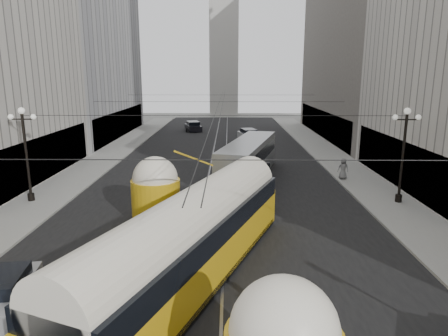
{
  "coord_description": "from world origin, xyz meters",
  "views": [
    {
      "loc": [
        0.99,
        -8.14,
        8.57
      ],
      "look_at": [
        0.73,
        14.97,
        3.19
      ],
      "focal_mm": 32.0,
      "sensor_mm": 36.0,
      "label": 1
    }
  ],
  "objects_px": {
    "streetcar": "(193,238)",
    "city_bus": "(248,158)",
    "sedan_silver": "(3,292)",
    "pedestrian_sidewalk_right": "(343,169)",
    "pedestrian_crossing_b": "(269,297)"
  },
  "relations": [
    {
      "from": "city_bus",
      "to": "sedan_silver",
      "type": "xyz_separation_m",
      "value": [
        -10.19,
        -19.73,
        -1.15
      ]
    },
    {
      "from": "city_bus",
      "to": "pedestrian_sidewalk_right",
      "type": "distance_m",
      "value": 7.9
    },
    {
      "from": "streetcar",
      "to": "sedan_silver",
      "type": "distance_m",
      "value": 7.42
    },
    {
      "from": "pedestrian_sidewalk_right",
      "to": "sedan_silver",
      "type": "bearing_deg",
      "value": 48.88
    },
    {
      "from": "pedestrian_sidewalk_right",
      "to": "city_bus",
      "type": "bearing_deg",
      "value": -4.4
    },
    {
      "from": "streetcar",
      "to": "pedestrian_sidewalk_right",
      "type": "xyz_separation_m",
      "value": [
        11.0,
        16.7,
        -0.92
      ]
    },
    {
      "from": "streetcar",
      "to": "city_bus",
      "type": "xyz_separation_m",
      "value": [
        3.19,
        17.67,
        -0.22
      ]
    },
    {
      "from": "city_bus",
      "to": "sedan_silver",
      "type": "distance_m",
      "value": 22.23
    },
    {
      "from": "sedan_silver",
      "to": "pedestrian_sidewalk_right",
      "type": "distance_m",
      "value": 26.0
    },
    {
      "from": "streetcar",
      "to": "city_bus",
      "type": "distance_m",
      "value": 17.96
    },
    {
      "from": "city_bus",
      "to": "pedestrian_sidewalk_right",
      "type": "relative_size",
      "value": 7.31
    },
    {
      "from": "streetcar",
      "to": "sedan_silver",
      "type": "xyz_separation_m",
      "value": [
        -7.0,
        -2.05,
        -1.37
      ]
    },
    {
      "from": "pedestrian_crossing_b",
      "to": "streetcar",
      "type": "bearing_deg",
      "value": -106.44
    },
    {
      "from": "streetcar",
      "to": "sedan_silver",
      "type": "relative_size",
      "value": 3.98
    },
    {
      "from": "city_bus",
      "to": "pedestrian_crossing_b",
      "type": "xyz_separation_m",
      "value": [
        -0.21,
        -20.21,
        -0.98
      ]
    }
  ]
}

